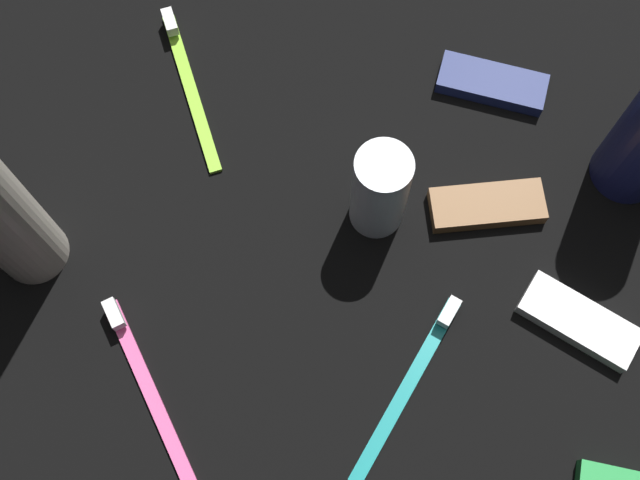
# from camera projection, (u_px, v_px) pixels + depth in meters

# --- Properties ---
(ground_plane) EXTENTS (0.84, 0.64, 0.01)m
(ground_plane) POSITION_uv_depth(u_px,v_px,m) (320.00, 253.00, 0.74)
(ground_plane) COLOR black
(deodorant_stick) EXTENTS (0.05, 0.05, 0.11)m
(deodorant_stick) POSITION_uv_depth(u_px,v_px,m) (380.00, 191.00, 0.70)
(deodorant_stick) COLOR silver
(deodorant_stick) RESTS_ON ground_plane
(toothbrush_teal) EXTENTS (0.08, 0.17, 0.02)m
(toothbrush_teal) POSITION_uv_depth(u_px,v_px,m) (413.00, 377.00, 0.69)
(toothbrush_teal) COLOR teal
(toothbrush_teal) RESTS_ON ground_plane
(toothbrush_lime) EXTENTS (0.09, 0.17, 0.02)m
(toothbrush_lime) POSITION_uv_depth(u_px,v_px,m) (188.00, 80.00, 0.79)
(toothbrush_lime) COLOR #8CD133
(toothbrush_lime) RESTS_ON ground_plane
(toothbrush_pink) EXTENTS (0.12, 0.15, 0.02)m
(toothbrush_pink) POSITION_uv_depth(u_px,v_px,m) (145.00, 381.00, 0.69)
(toothbrush_pink) COLOR #E55999
(toothbrush_pink) RESTS_ON ground_plane
(snack_bar_white) EXTENTS (0.11, 0.08, 0.01)m
(snack_bar_white) POSITION_uv_depth(u_px,v_px,m) (579.00, 321.00, 0.71)
(snack_bar_white) COLOR white
(snack_bar_white) RESTS_ON ground_plane
(snack_bar_navy) EXTENTS (0.11, 0.05, 0.01)m
(snack_bar_navy) POSITION_uv_depth(u_px,v_px,m) (492.00, 83.00, 0.78)
(snack_bar_navy) COLOR navy
(snack_bar_navy) RESTS_ON ground_plane
(snack_bar_brown) EXTENTS (0.11, 0.06, 0.01)m
(snack_bar_brown) POSITION_uv_depth(u_px,v_px,m) (487.00, 206.00, 0.74)
(snack_bar_brown) COLOR brown
(snack_bar_brown) RESTS_ON ground_plane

